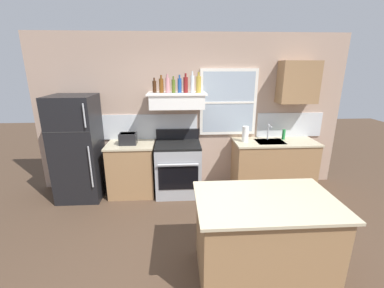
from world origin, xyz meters
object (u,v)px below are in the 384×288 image
at_px(bottle_brown_stout, 154,86).
at_px(kitchen_island, 263,238).
at_px(toaster, 128,139).
at_px(bottle_amber_wine, 161,85).
at_px(bottle_champagne_gold_foil, 199,84).
at_px(bottle_olive_oil_square, 173,86).
at_px(stove_range, 178,168).
at_px(bottle_red_label_wine, 186,85).
at_px(bottle_blue_liqueur, 180,85).
at_px(dish_soap_bottle, 284,134).
at_px(refrigerator, 78,148).
at_px(paper_towel_roll, 245,134).
at_px(bottle_rose_pink, 168,85).
at_px(bottle_clear_tall, 192,84).

xyz_separation_m(bottle_brown_stout, kitchen_island, (1.22, -2.08, -1.39)).
height_order(toaster, bottle_amber_wine, bottle_amber_wine).
bearing_deg(bottle_amber_wine, kitchen_island, -61.68).
relative_size(toaster, bottle_champagne_gold_foil, 0.91).
height_order(toaster, bottle_olive_oil_square, bottle_olive_oil_square).
xyz_separation_m(stove_range, bottle_olive_oil_square, (-0.05, 0.08, 1.39)).
xyz_separation_m(bottle_red_label_wine, bottle_champagne_gold_foil, (0.21, -0.01, 0.01)).
height_order(stove_range, kitchen_island, stove_range).
relative_size(bottle_olive_oil_square, bottle_blue_liqueur, 0.93).
height_order(bottle_champagne_gold_foil, kitchen_island, bottle_champagne_gold_foil).
distance_m(bottle_champagne_gold_foil, dish_soap_bottle, 1.76).
xyz_separation_m(stove_range, bottle_champagne_gold_foil, (0.35, 0.08, 1.42)).
distance_m(refrigerator, paper_towel_roll, 2.82).
distance_m(bottle_amber_wine, dish_soap_bottle, 2.30).
xyz_separation_m(bottle_rose_pink, paper_towel_roll, (1.31, -0.04, -0.83)).
distance_m(refrigerator, dish_soap_bottle, 3.54).
height_order(bottle_red_label_wine, bottle_clear_tall, bottle_clear_tall).
bearing_deg(bottle_blue_liqueur, dish_soap_bottle, 0.67).
height_order(bottle_red_label_wine, kitchen_island, bottle_red_label_wine).
height_order(toaster, dish_soap_bottle, toaster).
xyz_separation_m(refrigerator, toaster, (0.83, 0.03, 0.14)).
bearing_deg(stove_range, bottle_brown_stout, 160.24).
height_order(toaster, bottle_clear_tall, bottle_clear_tall).
bearing_deg(kitchen_island, bottle_champagne_gold_foil, 104.05).
bearing_deg(bottle_champagne_gold_foil, bottle_olive_oil_square, -179.81).
bearing_deg(kitchen_island, bottle_blue_liqueur, 111.52).
distance_m(bottle_clear_tall, dish_soap_bottle, 1.86).
distance_m(bottle_olive_oil_square, dish_soap_bottle, 2.11).
relative_size(bottle_champagne_gold_foil, kitchen_island, 0.23).
bearing_deg(toaster, kitchen_island, -49.26).
bearing_deg(bottle_brown_stout, paper_towel_roll, -3.48).
xyz_separation_m(paper_towel_roll, dish_soap_bottle, (0.72, 0.10, -0.04)).
distance_m(bottle_brown_stout, bottle_amber_wine, 0.12).
xyz_separation_m(toaster, bottle_amber_wine, (0.58, 0.10, 0.85)).
height_order(bottle_olive_oil_square, kitchen_island, bottle_olive_oil_square).
distance_m(bottle_amber_wine, bottle_red_label_wine, 0.39).
relative_size(bottle_amber_wine, bottle_olive_oil_square, 1.07).
height_order(stove_range, bottle_blue_liqueur, bottle_blue_liqueur).
height_order(bottle_olive_oil_square, bottle_blue_liqueur, bottle_blue_liqueur).
bearing_deg(bottle_clear_tall, kitchen_island, -73.08).
distance_m(bottle_rose_pink, bottle_champagne_gold_foil, 0.50).
xyz_separation_m(bottle_clear_tall, kitchen_island, (0.61, -2.00, -1.43)).
height_order(bottle_clear_tall, dish_soap_bottle, bottle_clear_tall).
bearing_deg(stove_range, kitchen_island, -66.17).
distance_m(toaster, paper_towel_roll, 1.99).
bearing_deg(refrigerator, bottle_brown_stout, 6.77).
distance_m(refrigerator, bottle_clear_tall, 2.16).
distance_m(toaster, bottle_clear_tall, 1.39).
relative_size(refrigerator, bottle_champagne_gold_foil, 5.31).
bearing_deg(bottle_champagne_gold_foil, paper_towel_roll, -2.99).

